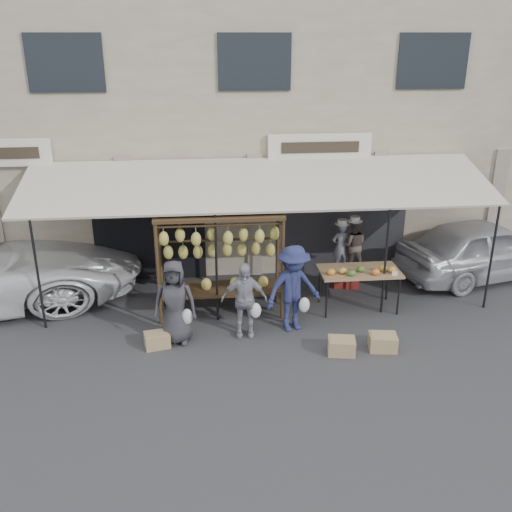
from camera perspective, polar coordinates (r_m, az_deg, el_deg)
The scene contains 16 objects.
ground_plane at distance 11.08m, azimuth 1.63°, elevation -8.90°, with size 90.00×90.00×0.00m, color #2D2D30.
shophouse at distance 16.14m, azimuth -1.22°, elevation 14.51°, with size 24.00×6.15×7.30m.
awning at distance 12.20m, azimuth 0.44°, elevation 7.11°, with size 10.00×2.35×2.92m.
banana_rack at distance 11.63m, azimuth -3.65°, elevation 1.14°, with size 2.60×0.90×2.24m.
produce_table at distance 12.25m, azimuth 10.36°, elevation -1.59°, with size 1.70×0.90×1.04m.
vendor_left at distance 13.25m, azimuth 8.48°, elevation 0.90°, with size 0.43×0.28×1.18m, color slate.
vendor_right at distance 13.26m, azimuth 9.71°, elevation 1.08°, with size 0.59×0.46×1.22m, color brown.
customer_left at distance 10.92m, azimuth -8.12°, elevation -4.61°, with size 0.82×0.53×1.67m, color #333237.
customer_mid at distance 11.07m, azimuth -1.20°, elevation -4.41°, with size 0.90×0.37×1.53m, color #9998A5.
customer_right at distance 11.26m, azimuth 3.75°, elevation -3.27°, with size 1.15×0.66×1.79m, color navy.
stool_left at distance 13.55m, azimuth 8.30°, elevation -2.24°, with size 0.29×0.29×0.41m, color maroon.
stool_right at distance 13.57m, azimuth 9.50°, elevation -2.21°, with size 0.31×0.31×0.44m, color maroon.
crate_near_a at distance 10.86m, azimuth 8.54°, elevation -8.91°, with size 0.50×0.38×0.30m, color tan.
crate_near_b at distance 11.12m, azimuth 12.56°, elevation -8.41°, with size 0.51×0.39×0.31m, color tan.
crate_far at distance 11.12m, azimuth -9.85°, elevation -8.27°, with size 0.46×0.35×0.28m, color tan.
sedan at distance 14.82m, azimuth 21.81°, elevation 0.69°, with size 1.73×4.29×1.46m, color #AFAFB5.
Camera 1 is at (-1.25, -9.48, 5.59)m, focal length 40.00 mm.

